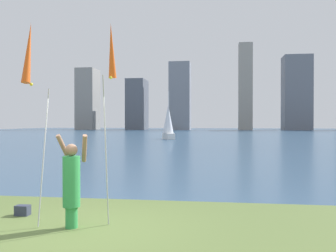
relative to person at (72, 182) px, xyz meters
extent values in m
cube|color=#335170|center=(0.26, 61.28, -0.94)|extent=(120.00, 117.19, 0.12)
cube|color=#2D381C|center=(0.26, 2.68, -0.90)|extent=(120.00, 0.70, 0.02)
cylinder|color=green|center=(0.00, -0.01, -0.68)|extent=(0.23, 0.23, 0.41)
cylinder|color=green|center=(0.00, -0.01, 0.01)|extent=(0.33, 0.33, 0.97)
sphere|color=#936B51|center=(0.00, -0.01, 0.61)|extent=(0.23, 0.23, 0.23)
cylinder|color=#936B51|center=(-0.21, 0.13, 0.63)|extent=(0.24, 0.37, 0.56)
cylinder|color=#936B51|center=(0.21, 0.13, 0.63)|extent=(0.24, 0.37, 0.56)
cylinder|color=#B2B2B7|center=(-0.63, 0.14, 0.48)|extent=(0.02, 0.50, 2.68)
cone|color=#F25919|center=(-0.63, -0.43, 2.41)|extent=(0.16, 0.36, 1.15)
sphere|color=yellow|center=(-0.63, -0.33, 1.84)|extent=(0.06, 0.06, 0.06)
cylinder|color=#B2B2B7|center=(0.63, 0.14, 0.58)|extent=(0.02, 0.36, 2.90)
cone|color=#F25919|center=(0.63, 0.54, 2.59)|extent=(0.16, 0.29, 1.11)
sphere|color=yellow|center=(0.63, 0.47, 2.04)|extent=(0.06, 0.06, 0.06)
cube|color=#33384C|center=(-1.43, 0.75, -0.77)|extent=(0.29, 0.20, 0.22)
cube|color=white|center=(-3.28, 36.93, -0.53)|extent=(1.82, 2.74, 0.70)
cylinder|color=silver|center=(-3.28, 36.93, 2.34)|extent=(0.08, 0.08, 5.05)
cone|color=white|center=(-3.36, 37.10, 1.51)|extent=(1.69, 1.69, 3.39)
cube|color=gray|center=(-33.36, 91.16, 7.44)|extent=(5.03, 6.62, 16.65)
cube|color=#565B66|center=(-19.86, 92.97, 5.97)|extent=(4.90, 7.91, 13.70)
cube|color=gray|center=(-7.94, 92.68, 8.16)|extent=(5.58, 5.42, 18.08)
cube|color=gray|center=(9.37, 92.84, 10.52)|extent=(3.55, 3.51, 22.81)
cube|color=slate|center=(22.54, 93.56, 8.75)|extent=(7.01, 6.47, 19.26)
camera|label=1|loc=(2.81, -6.73, 1.14)|focal=39.60mm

